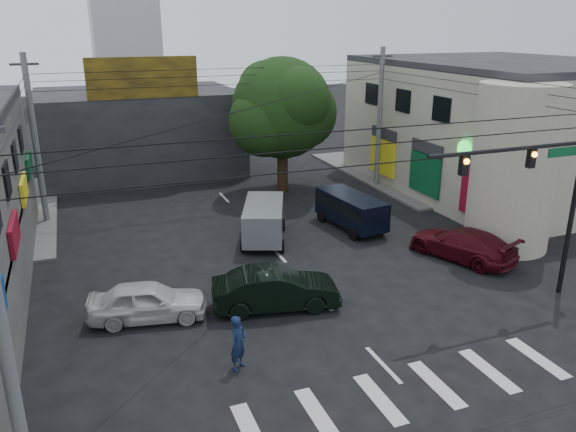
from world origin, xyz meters
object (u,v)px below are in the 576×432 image
street_tree (282,109)px  maroon_sedan (462,244)px  dark_sedan (276,289)px  navy_van (351,212)px  silver_minivan (264,222)px  utility_pole_far_right (379,119)px  utility_pole_far_left (36,141)px  white_compact (148,301)px  traffic_officer (238,343)px  traffic_gantry (544,184)px

street_tree → maroon_sedan: bearing=-73.9°
dark_sedan → navy_van: bearing=-32.9°
maroon_sedan → silver_minivan: silver_minivan is taller
street_tree → utility_pole_far_right: size_ratio=0.95×
silver_minivan → street_tree: bearing=-5.2°
street_tree → maroon_sedan: size_ratio=1.56×
utility_pole_far_left → maroon_sedan: bearing=-34.4°
street_tree → white_compact: size_ratio=1.89×
street_tree → silver_minivan: size_ratio=1.77×
utility_pole_far_left → silver_minivan: 13.11m
utility_pole_far_left → dark_sedan: size_ratio=1.79×
dark_sedan → navy_van: (6.91, 7.11, 0.12)m
dark_sedan → maroon_sedan: dark_sedan is taller
maroon_sedan → traffic_officer: 13.29m
traffic_gantry → white_compact: 15.58m
silver_minivan → white_compact: bearing=154.2°
traffic_officer → navy_van: bearing=7.8°
traffic_gantry → dark_sedan: size_ratio=1.40×
utility_pole_far_left → utility_pole_far_right: same height
street_tree → navy_van: 9.22m
street_tree → traffic_gantry: 18.42m
maroon_sedan → utility_pole_far_right: bearing=-122.6°
white_compact → maroon_sedan: (14.63, 0.55, 0.01)m
street_tree → utility_pole_far_left: 14.56m
utility_pole_far_right → dark_sedan: size_ratio=1.79×
dark_sedan → maroon_sedan: 9.98m
dark_sedan → maroon_sedan: (9.87, 1.47, -0.06)m
dark_sedan → silver_minivan: (1.92, 7.08, 0.17)m
traffic_officer → traffic_gantry: bearing=-38.2°
traffic_gantry → traffic_officer: size_ratio=3.87×
street_tree → utility_pole_far_left: (-14.50, -1.00, -0.87)m
utility_pole_far_right → traffic_officer: 23.28m
utility_pole_far_right → navy_van: size_ratio=1.91×
white_compact → navy_van: (11.67, 6.20, 0.18)m
traffic_gantry → silver_minivan: (-7.85, 10.00, -3.85)m
utility_pole_far_left → navy_van: utility_pole_far_left is taller
utility_pole_far_right → maroon_sedan: 13.43m
traffic_gantry → traffic_officer: traffic_gantry is taller
street_tree → traffic_gantry: size_ratio=1.21×
street_tree → dark_sedan: 16.86m
navy_van → street_tree: bearing=0.2°
utility_pole_far_left → white_compact: utility_pole_far_left is taller
utility_pole_far_left → street_tree: bearing=3.9°
utility_pole_far_right → silver_minivan: size_ratio=1.87×
traffic_gantry → navy_van: (-2.86, 10.04, -3.90)m
traffic_officer → silver_minivan: bearing=26.8°
utility_pole_far_left → dark_sedan: (8.55, -14.08, -3.79)m
silver_minivan → traffic_officer: size_ratio=2.64×
traffic_gantry → utility_pole_far_right: 17.21m
utility_pole_far_left → dark_sedan: bearing=-58.7°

